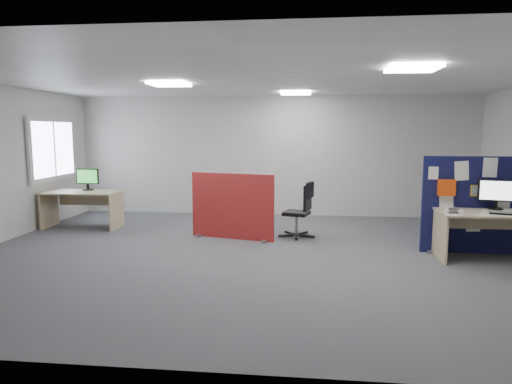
# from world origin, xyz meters

# --- Properties ---
(floor) EXTENTS (9.00, 9.00, 0.00)m
(floor) POSITION_xyz_m (0.00, 0.00, 0.00)
(floor) COLOR #53555A
(floor) RESTS_ON ground
(ceiling) EXTENTS (9.00, 7.00, 0.02)m
(ceiling) POSITION_xyz_m (0.00, 0.00, 2.70)
(ceiling) COLOR white
(ceiling) RESTS_ON wall_back
(wall_back) EXTENTS (9.00, 0.02, 2.70)m
(wall_back) POSITION_xyz_m (0.00, 3.50, 1.35)
(wall_back) COLOR silver
(wall_back) RESTS_ON floor
(wall_front) EXTENTS (9.00, 0.02, 2.70)m
(wall_front) POSITION_xyz_m (0.00, -3.50, 1.35)
(wall_front) COLOR silver
(wall_front) RESTS_ON floor
(window) EXTENTS (0.06, 1.70, 1.30)m
(window) POSITION_xyz_m (-4.44, 2.00, 1.55)
(window) COLOR white
(window) RESTS_ON wall_left
(ceiling_lights) EXTENTS (4.10, 4.10, 0.04)m
(ceiling_lights) POSITION_xyz_m (0.33, 0.67, 2.67)
(ceiling_lights) COLOR white
(ceiling_lights) RESTS_ON ceiling
(navy_divider) EXTENTS (1.85, 0.30, 1.53)m
(navy_divider) POSITION_xyz_m (3.46, 0.49, 0.77)
(navy_divider) COLOR #0E0E35
(navy_divider) RESTS_ON floor
(main_desk) EXTENTS (1.74, 0.77, 0.73)m
(main_desk) POSITION_xyz_m (3.58, 0.14, 0.56)
(main_desk) COLOR tan
(main_desk) RESTS_ON floor
(monitor_main) EXTENTS (0.51, 0.22, 0.45)m
(monitor_main) POSITION_xyz_m (3.61, 0.35, 0.98)
(monitor_main) COLOR black
(monitor_main) RESTS_ON main_desk
(keyboard) EXTENTS (0.48, 0.30, 0.02)m
(keyboard) POSITION_xyz_m (3.60, -0.06, 0.74)
(keyboard) COLOR black
(keyboard) RESTS_ON main_desk
(red_divider) EXTENTS (1.53, 0.43, 1.17)m
(red_divider) POSITION_xyz_m (-0.57, 1.04, 0.57)
(red_divider) COLOR #AC2E16
(red_divider) RESTS_ON floor
(second_desk) EXTENTS (1.47, 0.74, 0.73)m
(second_desk) POSITION_xyz_m (-3.68, 1.68, 0.55)
(second_desk) COLOR tan
(second_desk) RESTS_ON floor
(monitor_second) EXTENTS (0.48, 0.22, 0.43)m
(monitor_second) POSITION_xyz_m (-3.65, 1.85, 0.97)
(monitor_second) COLOR black
(monitor_second) RESTS_ON second_desk
(office_chair) EXTENTS (0.66, 0.64, 1.00)m
(office_chair) POSITION_xyz_m (0.67, 1.26, 0.57)
(office_chair) COLOR black
(office_chair) RESTS_ON floor
(desk_papers) EXTENTS (1.37, 0.85, 0.00)m
(desk_papers) POSITION_xyz_m (3.32, 0.10, 0.73)
(desk_papers) COLOR white
(desk_papers) RESTS_ON main_desk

